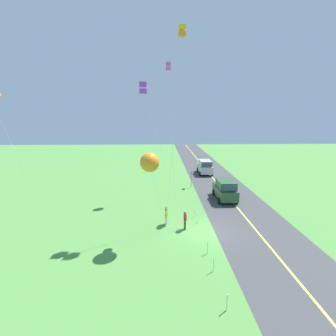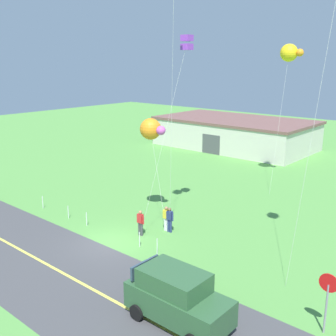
% 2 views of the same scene
% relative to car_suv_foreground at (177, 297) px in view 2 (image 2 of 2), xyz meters
% --- Properties ---
extents(ground_plane, '(120.00, 120.00, 0.10)m').
position_rel_car_suv_foreground_xyz_m(ground_plane, '(-7.71, 3.34, -1.20)').
color(ground_plane, '#549342').
extents(asphalt_road, '(120.00, 7.00, 0.00)m').
position_rel_car_suv_foreground_xyz_m(asphalt_road, '(-7.71, -0.66, -1.15)').
color(asphalt_road, '#424244').
rests_on(asphalt_road, ground).
extents(road_centre_stripe, '(120.00, 0.16, 0.00)m').
position_rel_car_suv_foreground_xyz_m(road_centre_stripe, '(-7.71, -0.66, -1.15)').
color(road_centre_stripe, '#E5E04C').
rests_on(road_centre_stripe, asphalt_road).
extents(car_suv_foreground, '(4.40, 2.12, 2.24)m').
position_rel_car_suv_foreground_xyz_m(car_suv_foreground, '(0.00, 0.00, 0.00)').
color(car_suv_foreground, '#2D5633').
rests_on(car_suv_foreground, ground).
extents(stop_sign, '(0.76, 0.08, 2.56)m').
position_rel_car_suv_foreground_xyz_m(stop_sign, '(4.80, 3.24, 0.65)').
color(stop_sign, gray).
rests_on(stop_sign, ground).
extents(person_adult_near, '(0.58, 0.22, 1.60)m').
position_rel_car_suv_foreground_xyz_m(person_adult_near, '(-7.21, 5.23, -0.29)').
color(person_adult_near, '#3F3F47').
rests_on(person_adult_near, ground).
extents(person_adult_companion, '(0.58, 0.22, 1.60)m').
position_rel_car_suv_foreground_xyz_m(person_adult_companion, '(-6.20, 6.78, -0.29)').
color(person_adult_companion, navy).
rests_on(person_adult_companion, ground).
extents(person_child_watcher, '(0.58, 0.22, 1.60)m').
position_rel_car_suv_foreground_xyz_m(person_child_watcher, '(-6.49, 6.79, -0.29)').
color(person_child_watcher, silver).
rests_on(person_child_watcher, ground).
extents(kite_red_low, '(1.12, 3.59, 11.82)m').
position_rel_car_suv_foreground_xyz_m(kite_red_low, '(-6.38, 8.52, 10.19)').
color(kite_red_low, silver).
rests_on(kite_red_low, ground).
extents(kite_yellow_high, '(3.11, 1.92, 6.74)m').
position_rel_car_suv_foreground_xyz_m(kite_yellow_high, '(-8.82, 8.00, 4.89)').
color(kite_yellow_high, silver).
rests_on(kite_yellow_high, ground).
extents(kite_pink_drift, '(1.90, 3.62, 11.64)m').
position_rel_car_suv_foreground_xyz_m(kite_pink_drift, '(-5.55, 20.67, 9.78)').
color(kite_pink_drift, silver).
rests_on(kite_pink_drift, ground).
extents(warehouse_distant, '(18.36, 10.20, 3.50)m').
position_rel_car_suv_foreground_xyz_m(warehouse_distant, '(-17.10, 31.72, 0.60)').
color(warehouse_distant, beige).
rests_on(warehouse_distant, ground).
extents(fence_post_0, '(0.05, 0.05, 0.90)m').
position_rel_car_suv_foreground_xyz_m(fence_post_0, '(-15.91, 4.04, -0.70)').
color(fence_post_0, silver).
rests_on(fence_post_0, ground).
extents(fence_post_1, '(0.05, 0.05, 0.90)m').
position_rel_car_suv_foreground_xyz_m(fence_post_1, '(-12.87, 4.04, -0.70)').
color(fence_post_1, silver).
rests_on(fence_post_1, ground).
extents(fence_post_2, '(0.05, 0.05, 0.90)m').
position_rel_car_suv_foreground_xyz_m(fence_post_2, '(-10.91, 4.04, -0.70)').
color(fence_post_2, silver).
rests_on(fence_post_2, ground).
extents(fence_post_3, '(0.05, 0.05, 0.90)m').
position_rel_car_suv_foreground_xyz_m(fence_post_3, '(-6.12, 4.04, -0.70)').
color(fence_post_3, silver).
rests_on(fence_post_3, ground).
extents(fence_post_4, '(0.05, 0.05, 0.90)m').
position_rel_car_suv_foreground_xyz_m(fence_post_4, '(-4.76, 4.04, -0.70)').
color(fence_post_4, silver).
rests_on(fence_post_4, ground).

